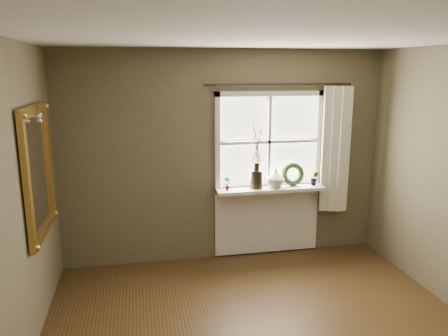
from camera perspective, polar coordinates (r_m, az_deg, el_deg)
name	(u,v)px	position (r m, az deg, el deg)	size (l,w,h in m)	color
ceiling	(292,33)	(3.10, 8.85, 17.02)	(4.50, 4.50, 0.00)	silver
wall_back	(224,157)	(5.42, 0.02, 1.51)	(4.00, 0.10, 2.60)	brown
window_frame	(269,142)	(5.45, 5.86, 3.44)	(1.36, 0.06, 1.24)	silver
window_sill	(270,189)	(5.47, 6.06, -2.75)	(1.36, 0.26, 0.04)	silver
window_apron	(267,220)	(5.71, 5.62, -6.72)	(1.36, 0.04, 0.88)	silver
dark_jug	(256,179)	(5.39, 4.24, -1.49)	(0.16, 0.16, 0.23)	black
cream_vase	(276,178)	(5.46, 6.75, -1.32)	(0.23, 0.23, 0.24)	beige
wreath	(293,177)	(5.57, 8.96, -1.13)	(0.30, 0.30, 0.07)	#2B4A21
potted_plant_left	(227,183)	(5.31, 0.40, -2.02)	(0.09, 0.06, 0.16)	#2B4A21
potted_plant_right	(314,178)	(5.64, 11.72, -1.31)	(0.10, 0.08, 0.18)	#2B4A21
curtain	(335,150)	(5.68, 14.26, 2.32)	(0.36, 0.12, 1.59)	beige
curtain_rod	(280,84)	(5.35, 7.26, 10.77)	(0.03, 0.03, 1.84)	black
gilt_mirror	(38,171)	(4.40, -23.09, -0.37)	(0.10, 1.03, 1.22)	white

